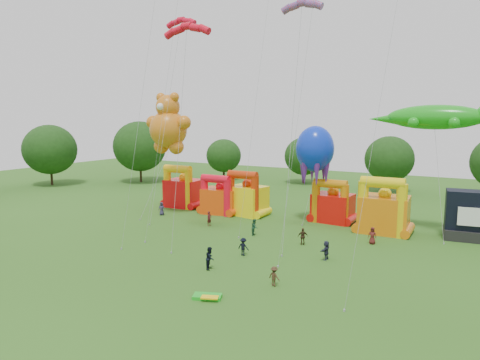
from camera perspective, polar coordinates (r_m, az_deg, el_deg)
The scene contains 22 objects.
ground at distance 32.43m, azimuth -15.40°, elevation -14.88°, with size 160.00×160.00×0.00m, color #2D5B19.
tree_ring at distance 31.80m, azimuth -16.56°, elevation -3.56°, with size 122.89×124.99×12.07m.
bouncy_castle_0 at distance 61.67m, azimuth -7.61°, elevation -1.42°, with size 5.08×4.20×6.12m.
bouncy_castle_1 at distance 57.03m, azimuth -2.67°, elevation -2.45°, with size 5.11×4.35×5.30m.
bouncy_castle_2 at distance 55.87m, azimuth 0.89°, elevation -2.40°, with size 5.06×4.31×5.96m.
bouncy_castle_3 at distance 53.46m, azimuth 12.20°, elevation -3.30°, with size 4.79×3.96×5.40m.
bouncy_castle_4 at distance 49.86m, azimuth 18.60°, elevation -3.96°, with size 5.34×4.35×6.37m.
teddy_bear_kite at distance 55.61m, azimuth -10.01°, elevation 5.11°, with size 6.76×6.87×15.92m.
gecko_kite at distance 49.42m, azimuth 24.78°, elevation 3.82°, with size 12.80×5.86×14.14m.
octopus_kite at distance 51.75m, azimuth 9.88°, elevation 3.19°, with size 4.55×4.55×11.82m.
parafoil_kites at distance 45.93m, azimuth -4.61°, elevation 8.32°, with size 21.64×14.18×25.58m.
diamond_kites at distance 40.47m, azimuth -0.26°, elevation 14.32°, with size 25.14×18.32×38.71m.
folded_kite_bundle at distance 31.22m, azimuth -4.34°, elevation -15.25°, with size 2.23×1.67×0.31m.
spectator_0 at distance 56.99m, azimuth -10.41°, elevation -3.78°, with size 0.84×0.55×1.73m, color #2F2A47.
spectator_1 at distance 50.67m, azimuth -4.13°, elevation -5.16°, with size 0.63×0.41×1.73m, color #54181B.
spectator_2 at distance 46.61m, azimuth 1.96°, elevation -6.30°, with size 0.86×0.67×1.77m, color #1A432C.
spectator_3 at distance 39.86m, azimuth 0.44°, elevation -8.89°, with size 1.08×0.62×1.68m, color black.
spectator_4 at distance 43.53m, azimuth 8.39°, elevation -7.46°, with size 1.02×0.42×1.73m, color #3B2717.
spectator_5 at distance 39.50m, azimuth 11.41°, elevation -9.18°, with size 1.61×0.51×1.73m, color #26273F.
spectator_6 at distance 45.36m, azimuth 17.23°, elevation -7.10°, with size 0.85×0.55×1.74m, color #561B18.
spectator_8 at distance 36.49m, azimuth -4.02°, elevation -10.34°, with size 0.93×0.73×1.92m, color black.
spectator_9 at distance 33.10m, azimuth 4.59°, elevation -12.68°, with size 0.99×0.57×1.53m, color #3D2918.
Camera 1 is at (21.31, -20.99, 12.54)m, focal length 32.00 mm.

